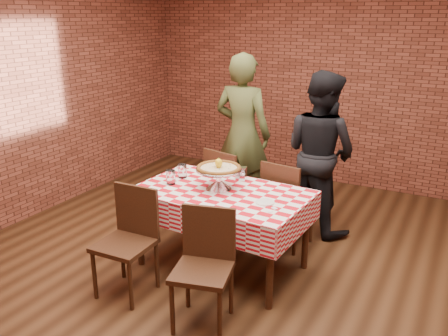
{
  "coord_description": "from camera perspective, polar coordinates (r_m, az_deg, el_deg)",
  "views": [
    {
      "loc": [
        1.64,
        -3.23,
        2.27
      ],
      "look_at": [
        -0.28,
        0.33,
        0.93
      ],
      "focal_mm": 37.52,
      "sensor_mm": 36.0,
      "label": 1
    }
  ],
  "objects": [
    {
      "name": "diner_black",
      "position": [
        5.06,
        11.61,
        1.85
      ],
      "size": [
        1.03,
        0.93,
        1.73
      ],
      "primitive_type": "imported",
      "rotation": [
        0.0,
        0.0,
        2.74
      ],
      "color": "black",
      "rests_on": "ground"
    },
    {
      "name": "diner_olive",
      "position": [
        5.45,
        2.27,
        4.14
      ],
      "size": [
        0.69,
        0.46,
        1.87
      ],
      "primitive_type": "imported",
      "rotation": [
        0.0,
        0.0,
        3.16
      ],
      "color": "#464E27",
      "rests_on": "ground"
    },
    {
      "name": "chair_far_right",
      "position": [
        4.77,
        7.83,
        -4.21
      ],
      "size": [
        0.48,
        0.48,
        0.9
      ],
      "primitive_type": null,
      "rotation": [
        0.0,
        0.0,
        3.0
      ],
      "color": "#3D2111",
      "rests_on": "ground"
    },
    {
      "name": "sweetener_packet_a",
      "position": [
        3.78,
        5.54,
        -5.29
      ],
      "size": [
        0.05,
        0.04,
        0.0
      ],
      "primitive_type": "cube",
      "rotation": [
        0.0,
        0.0,
        -0.05
      ],
      "color": "white",
      "rests_on": "tablecloth"
    },
    {
      "name": "tablecloth",
      "position": [
        4.24,
        -0.24,
        -4.43
      ],
      "size": [
        1.59,
        1.02,
        0.26
      ],
      "primitive_type": null,
      "rotation": [
        0.0,
        0.0,
        -0.05
      ],
      "color": "red",
      "rests_on": "table"
    },
    {
      "name": "pizza",
      "position": [
        4.18,
        -0.65,
        -0.04
      ],
      "size": [
        0.48,
        0.48,
        0.03
      ],
      "primitive_type": "cylinder",
      "rotation": [
        0.0,
        0.0,
        0.24
      ],
      "color": "beige",
      "rests_on": "pizza_stand"
    },
    {
      "name": "condiment_caddy",
      "position": [
        4.44,
        2.12,
        -0.67
      ],
      "size": [
        0.1,
        0.09,
        0.13
      ],
      "primitive_type": "cube",
      "rotation": [
        0.0,
        0.0,
        0.15
      ],
      "color": "silver",
      "rests_on": "tablecloth"
    },
    {
      "name": "pizza_stand",
      "position": [
        4.21,
        -0.65,
        -1.33
      ],
      "size": [
        0.51,
        0.51,
        0.19
      ],
      "primitive_type": null,
      "rotation": [
        0.0,
        0.0,
        0.24
      ],
      "color": "silver",
      "rests_on": "tablecloth"
    },
    {
      "name": "water_glass_left",
      "position": [
        4.36,
        -6.5,
        -1.13
      ],
      "size": [
        0.09,
        0.09,
        0.13
      ],
      "primitive_type": "cylinder",
      "rotation": [
        0.0,
        0.0,
        -0.05
      ],
      "color": "white",
      "rests_on": "tablecloth"
    },
    {
      "name": "water_glass_right",
      "position": [
        4.52,
        -5.1,
        -0.36
      ],
      "size": [
        0.09,
        0.09,
        0.13
      ],
      "primitive_type": "cylinder",
      "rotation": [
        0.0,
        0.0,
        -0.05
      ],
      "color": "white",
      "rests_on": "tablecloth"
    },
    {
      "name": "table",
      "position": [
        4.34,
        -0.24,
        -7.51
      ],
      "size": [
        1.55,
        0.98,
        0.75
      ],
      "primitive_type": "cube",
      "rotation": [
        0.0,
        0.0,
        -0.05
      ],
      "color": "#3D2111",
      "rests_on": "ground"
    },
    {
      "name": "sweetener_packet_b",
      "position": [
        3.84,
        6.15,
        -4.9
      ],
      "size": [
        0.06,
        0.06,
        0.0
      ],
      "primitive_type": "cube",
      "rotation": [
        0.0,
        0.0,
        -0.58
      ],
      "color": "white",
      "rests_on": "tablecloth"
    },
    {
      "name": "ground",
      "position": [
        4.28,
        1.26,
        -13.7
      ],
      "size": [
        6.0,
        6.0,
        0.0
      ],
      "primitive_type": "plane",
      "color": "black",
      "rests_on": "ground"
    },
    {
      "name": "chair_near_right",
      "position": [
        3.55,
        -2.67,
        -12.53
      ],
      "size": [
        0.51,
        0.51,
        0.9
      ],
      "primitive_type": null,
      "rotation": [
        0.0,
        0.0,
        0.25
      ],
      "color": "#3D2111",
      "rests_on": "ground"
    },
    {
      "name": "chair_near_left",
      "position": [
        4.0,
        -12.05,
        -9.11
      ],
      "size": [
        0.44,
        0.44,
        0.91
      ],
      "primitive_type": null,
      "rotation": [
        0.0,
        0.0,
        0.03
      ],
      "color": "#3D2111",
      "rests_on": "ground"
    },
    {
      "name": "back_wall",
      "position": [
        6.5,
        13.73,
        10.59
      ],
      "size": [
        5.5,
        0.0,
        5.5
      ],
      "primitive_type": "plane",
      "rotation": [
        1.57,
        0.0,
        0.0
      ],
      "color": "brown",
      "rests_on": "ground"
    },
    {
      "name": "lemon",
      "position": [
        4.16,
        -0.65,
        0.59
      ],
      "size": [
        0.08,
        0.08,
        0.09
      ],
      "primitive_type": "ellipsoid",
      "rotation": [
        0.0,
        0.0,
        0.24
      ],
      "color": "yellow",
      "rests_on": "pizza"
    },
    {
      "name": "side_plate",
      "position": [
        3.94,
        5.02,
        -4.18
      ],
      "size": [
        0.17,
        0.17,
        0.01
      ],
      "primitive_type": "cylinder",
      "rotation": [
        0.0,
        0.0,
        -0.05
      ],
      "color": "white",
      "rests_on": "tablecloth"
    },
    {
      "name": "chair_far_left",
      "position": [
        5.07,
        1.01,
        -2.56
      ],
      "size": [
        0.53,
        0.53,
        0.92
      ],
      "primitive_type": null,
      "rotation": [
        0.0,
        0.0,
        2.91
      ],
      "color": "#3D2111",
      "rests_on": "ground"
    }
  ]
}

